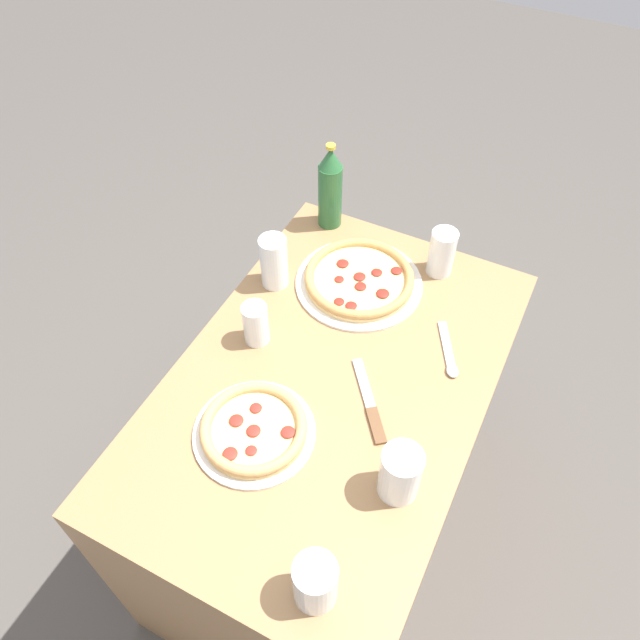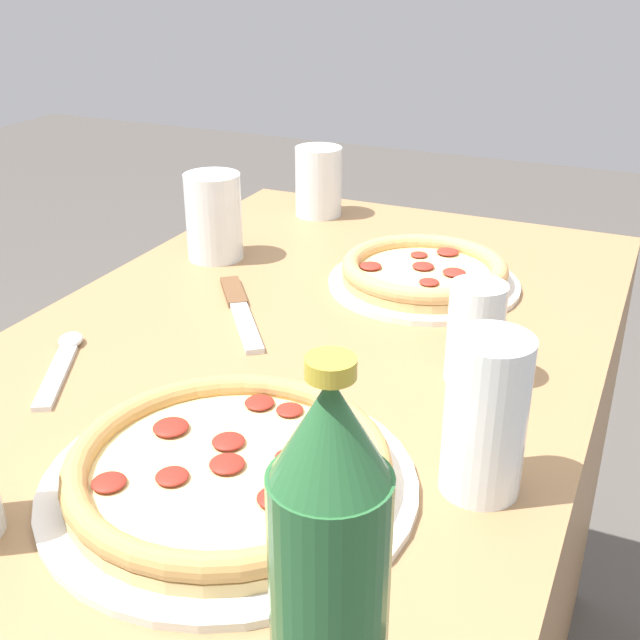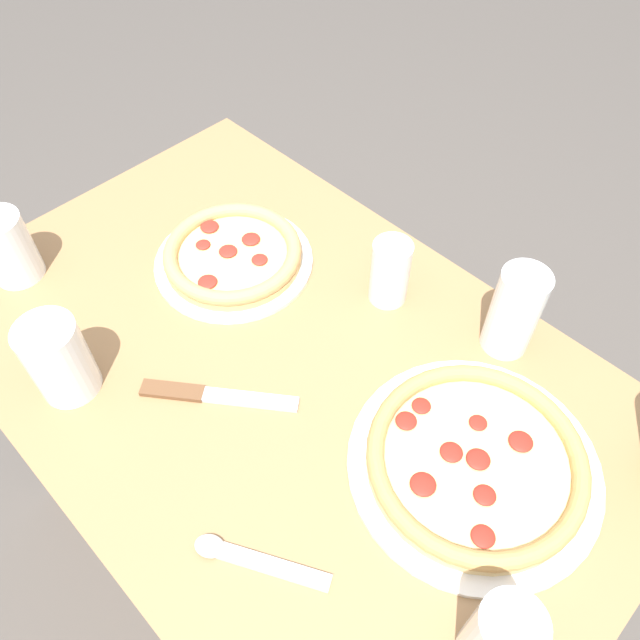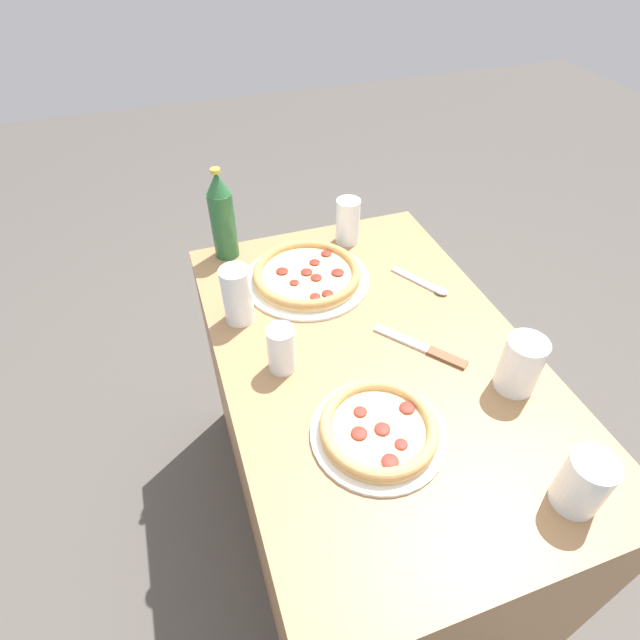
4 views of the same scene
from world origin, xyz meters
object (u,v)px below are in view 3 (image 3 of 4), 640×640
at_px(glass_iced_tea, 390,274).
at_px(pizza_veggie, 233,255).
at_px(glass_cola, 9,250).
at_px(spoon, 245,557).
at_px(glass_water, 514,313).
at_px(knife, 212,395).
at_px(pizza_margherita, 475,461).
at_px(glass_red_wine, 60,362).

bearing_deg(glass_iced_tea, pizza_veggie, -150.98).
height_order(glass_cola, spoon, glass_cola).
height_order(glass_water, spoon, glass_water).
height_order(glass_cola, knife, glass_cola).
bearing_deg(knife, pizza_margherita, 28.07).
bearing_deg(knife, glass_iced_tea, 80.91).
bearing_deg(pizza_veggie, pizza_margherita, -1.94).
height_order(glass_cola, glass_iced_tea, glass_cola).
relative_size(pizza_margherita, glass_iced_tea, 2.95).
distance_m(glass_cola, glass_red_wine, 0.26).
xyz_separation_m(glass_red_wine, knife, (0.16, 0.13, -0.05)).
bearing_deg(spoon, knife, 150.90).
bearing_deg(glass_water, glass_iced_tea, -163.63).
relative_size(glass_water, knife, 0.76).
relative_size(pizza_margherita, pizza_veggie, 1.25).
bearing_deg(pizza_veggie, glass_cola, -131.26).
relative_size(glass_cola, glass_red_wine, 0.92).
distance_m(glass_cola, glass_iced_tea, 0.60).
relative_size(pizza_veggie, glass_cola, 2.24).
relative_size(pizza_veggie, glass_iced_tea, 2.36).
bearing_deg(glass_cola, spoon, -3.74).
bearing_deg(glass_water, glass_cola, -145.39).
distance_m(pizza_veggie, glass_water, 0.45).
distance_m(glass_iced_tea, knife, 0.32).
relative_size(pizza_veggie, knife, 1.37).
xyz_separation_m(glass_cola, spoon, (0.61, -0.04, -0.05)).
bearing_deg(glass_water, knife, -122.37).
bearing_deg(pizza_margherita, glass_water, 114.33).
distance_m(pizza_veggie, glass_red_wine, 0.32).
height_order(pizza_veggie, knife, pizza_veggie).
relative_size(pizza_margherita, glass_red_wine, 2.57).
relative_size(glass_red_wine, knife, 0.66).
bearing_deg(knife, glass_cola, -169.83).
height_order(glass_red_wine, knife, glass_red_wine).
distance_m(pizza_margherita, spoon, 0.31).
distance_m(glass_cola, spoon, 0.62).
height_order(glass_water, knife, glass_water).
xyz_separation_m(pizza_margherita, glass_cola, (-0.73, -0.25, 0.03)).
bearing_deg(glass_red_wine, pizza_veggie, 93.94).
relative_size(glass_iced_tea, knife, 0.58).
distance_m(pizza_veggie, knife, 0.26).
height_order(pizza_veggie, glass_cola, glass_cola).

